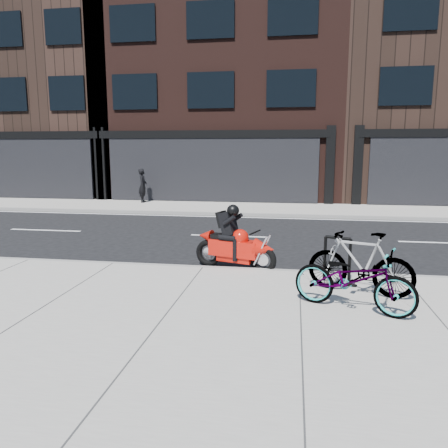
% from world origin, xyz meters
% --- Properties ---
extents(ground, '(120.00, 120.00, 0.00)m').
position_xyz_m(ground, '(0.00, 0.00, 0.00)').
color(ground, black).
rests_on(ground, ground).
extents(sidewalk_near, '(60.00, 6.00, 0.13)m').
position_xyz_m(sidewalk_near, '(0.00, -5.00, 0.07)').
color(sidewalk_near, gray).
rests_on(sidewalk_near, ground).
extents(sidewalk_far, '(60.00, 3.50, 0.13)m').
position_xyz_m(sidewalk_far, '(0.00, 7.75, 0.07)').
color(sidewalk_far, gray).
rests_on(sidewalk_far, ground).
extents(building_midwest, '(10.00, 10.00, 12.00)m').
position_xyz_m(building_midwest, '(-12.00, 14.50, 6.00)').
color(building_midwest, black).
rests_on(building_midwest, ground).
extents(building_center, '(12.00, 10.00, 14.50)m').
position_xyz_m(building_center, '(-2.00, 14.50, 7.25)').
color(building_center, black).
rests_on(building_center, ground).
extents(bike_rack, '(0.49, 0.22, 0.87)m').
position_xyz_m(bike_rack, '(2.67, -2.60, 0.64)').
color(bike_rack, black).
rests_on(bike_rack, sidewalk_near).
extents(bicycle_front, '(1.99, 1.33, 0.99)m').
position_xyz_m(bicycle_front, '(2.79, -4.03, 0.62)').
color(bicycle_front, gray).
rests_on(bicycle_front, sidewalk_near).
extents(bicycle_rear, '(1.87, 1.11, 1.09)m').
position_xyz_m(bicycle_rear, '(3.00, -3.21, 0.67)').
color(bicycle_rear, gray).
rests_on(bicycle_rear, sidewalk_near).
extents(motorcycle, '(1.86, 0.90, 1.43)m').
position_xyz_m(motorcycle, '(0.70, -1.63, 0.58)').
color(motorcycle, black).
rests_on(motorcycle, ground).
extents(pedestrian, '(0.47, 0.63, 1.55)m').
position_xyz_m(pedestrian, '(-5.07, 8.65, 0.91)').
color(pedestrian, black).
rests_on(pedestrian, sidewalk_far).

